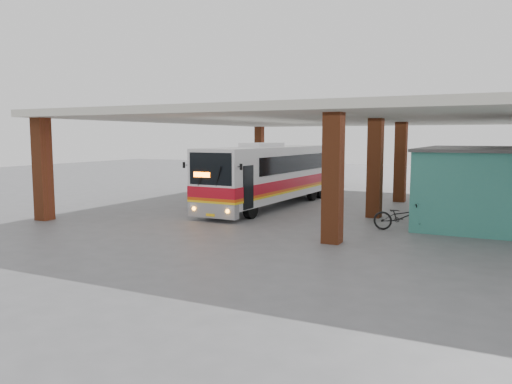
{
  "coord_description": "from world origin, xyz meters",
  "views": [
    {
      "loc": [
        8.05,
        -18.91,
        3.55
      ],
      "look_at": [
        -1.35,
        0.0,
        1.21
      ],
      "focal_mm": 35.0,
      "sensor_mm": 36.0,
      "label": 1
    }
  ],
  "objects": [
    {
      "name": "motorcycle",
      "position": [
        4.7,
        0.15,
        0.55
      ],
      "size": [
        2.11,
        0.76,
        1.1
      ],
      "primitive_type": "imported",
      "rotation": [
        0.0,
        0.0,
        1.56
      ],
      "color": "black",
      "rests_on": "ground"
    },
    {
      "name": "coach_bus",
      "position": [
        -2.57,
        4.1,
        1.62
      ],
      "size": [
        2.7,
        11.26,
        3.26
      ],
      "rotation": [
        0.0,
        0.0,
        -0.03
      ],
      "color": "silver",
      "rests_on": "ground"
    },
    {
      "name": "brick_columns",
      "position": [
        1.43,
        5.0,
        2.17
      ],
      "size": [
        20.1,
        21.6,
        4.35
      ],
      "color": "brown",
      "rests_on": "ground"
    },
    {
      "name": "pedestrian",
      "position": [
        2.05,
        -0.43,
        0.8
      ],
      "size": [
        0.68,
        0.56,
        1.6
      ],
      "primitive_type": "imported",
      "rotation": [
        0.0,
        0.0,
        3.49
      ],
      "color": "red",
      "rests_on": "ground"
    },
    {
      "name": "ground",
      "position": [
        0.0,
        0.0,
        0.0
      ],
      "size": [
        90.0,
        90.0,
        0.0
      ],
      "primitive_type": "plane",
      "color": "#515154",
      "rests_on": "ground"
    },
    {
      "name": "shop_building",
      "position": [
        7.49,
        4.0,
        1.56
      ],
      "size": [
        5.2,
        8.2,
        3.11
      ],
      "color": "#327F73",
      "rests_on": "ground"
    },
    {
      "name": "canopy_roof",
      "position": [
        0.5,
        6.5,
        4.5
      ],
      "size": [
        21.0,
        23.0,
        0.3
      ],
      "primitive_type": "cube",
      "color": "beige",
      "rests_on": "brick_columns"
    },
    {
      "name": "red_chair",
      "position": [
        5.06,
        8.32,
        0.41
      ],
      "size": [
        0.53,
        0.53,
        0.89
      ],
      "rotation": [
        0.0,
        0.0,
        0.15
      ],
      "color": "red",
      "rests_on": "ground"
    }
  ]
}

